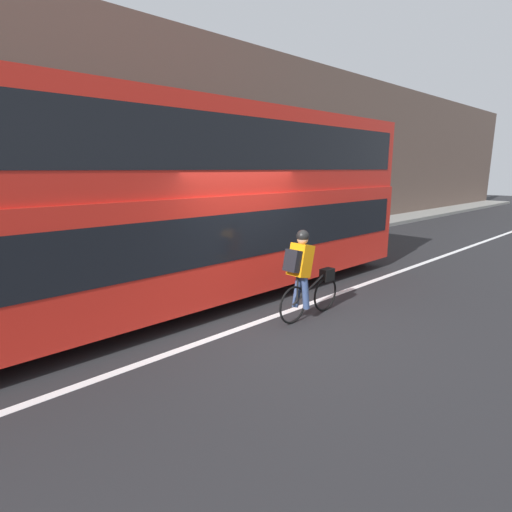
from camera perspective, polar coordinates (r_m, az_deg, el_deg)
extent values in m
plane|color=#232326|center=(6.88, 2.02, -9.42)|extent=(80.00, 80.00, 0.00)
cube|color=silver|center=(6.97, 1.20, -9.08)|extent=(50.00, 0.14, 0.01)
cube|color=gray|center=(10.95, -17.54, -1.30)|extent=(60.00, 1.63, 0.16)
cube|color=brown|center=(11.57, -20.78, 15.21)|extent=(60.00, 0.30, 6.57)
cylinder|color=black|center=(10.05, 6.43, 0.30)|extent=(0.93, 0.30, 0.93)
cube|color=red|center=(7.70, -9.92, 2.03)|extent=(10.86, 2.45, 1.83)
cube|color=black|center=(7.66, -9.98, 3.64)|extent=(10.42, 2.47, 0.81)
cube|color=red|center=(7.59, -10.40, 14.74)|extent=(10.86, 2.36, 1.56)
cube|color=black|center=(7.59, -10.43, 15.32)|extent=(10.42, 2.38, 0.87)
torus|color=black|center=(7.40, 9.87, -5.35)|extent=(0.65, 0.04, 0.65)
torus|color=black|center=(6.74, 5.29, -6.99)|extent=(0.65, 0.04, 0.65)
cylinder|color=black|center=(7.00, 7.74, -4.53)|extent=(0.90, 0.03, 0.44)
cylinder|color=black|center=(6.75, 5.94, -4.87)|extent=(0.03, 0.03, 0.47)
cube|color=black|center=(7.33, 10.11, -2.63)|extent=(0.26, 0.16, 0.22)
cube|color=orange|center=(6.66, 6.38, -0.59)|extent=(0.37, 0.32, 0.58)
cube|color=black|center=(6.51, 5.24, -0.69)|extent=(0.21, 0.26, 0.38)
cylinder|color=#384C7A|center=(6.89, 5.91, -4.93)|extent=(0.21, 0.11, 0.58)
cylinder|color=#384C7A|center=(6.78, 7.07, -5.24)|extent=(0.19, 0.11, 0.58)
sphere|color=tan|center=(6.62, 6.68, 2.46)|extent=(0.19, 0.19, 0.19)
sphere|color=black|center=(6.61, 6.68, 2.82)|extent=(0.21, 0.21, 0.21)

